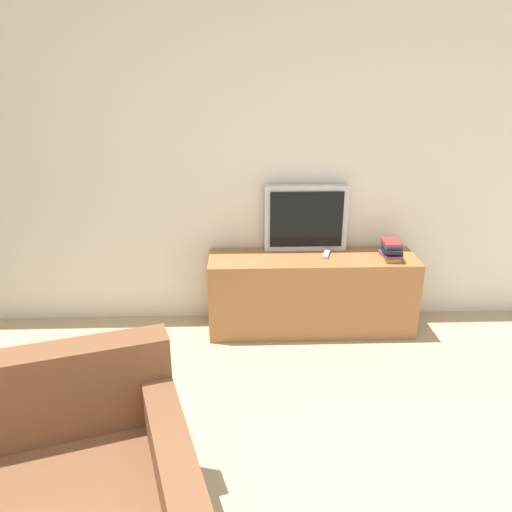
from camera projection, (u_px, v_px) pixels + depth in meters
wall_back at (244, 159)px, 3.75m from camera, size 9.00×0.06×2.60m
tv_stand at (311, 293)px, 3.88m from camera, size 1.57×0.43×0.60m
television at (306, 218)px, 3.84m from camera, size 0.64×0.09×0.51m
book_stack at (391, 250)px, 3.70m from camera, size 0.16×0.21×0.14m
remote_on_stand at (326, 255)px, 3.78m from camera, size 0.08×0.15×0.02m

